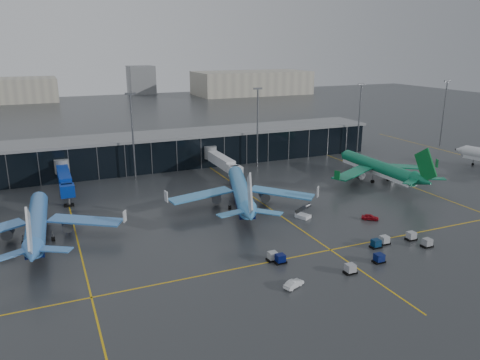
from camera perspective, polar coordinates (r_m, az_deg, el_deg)
name	(u,v)px	position (r m, az deg, el deg)	size (l,w,h in m)	color
ground	(252,231)	(101.30, 1.46, -6.19)	(600.00, 600.00, 0.00)	#282B2D
terminal_pier	(173,149)	(155.70, -8.17, 3.74)	(142.00, 17.00, 10.70)	black
jet_bridges	(64,178)	(132.41, -20.62, 0.25)	(94.00, 27.50, 7.20)	#595B60
flood_masts	(198,129)	(144.20, -5.09, 6.25)	(203.00, 0.50, 25.50)	#595B60
distant_hangars	(163,85)	(367.28, -9.42, 11.35)	(260.00, 71.00, 22.00)	#B2AD99
taxi_lines	(271,209)	(114.30, 3.78, -3.56)	(220.00, 120.00, 0.02)	gold
airliner_arkefly	(35,211)	(103.35, -23.66, -3.48)	(35.46, 40.39, 12.41)	#3A77C1
airliner_klm_near	(241,181)	(114.19, 0.10, -0.09)	(37.40, 42.59, 13.09)	#3D8BCA
airliner_aer_lingus	(378,159)	(142.28, 16.44, 2.45)	(36.40, 41.46, 12.74)	#0D6D49
baggage_carts	(362,250)	(93.20, 14.63, -8.31)	(33.10, 11.39, 1.70)	black
mobile_airstair	(303,215)	(109.28, 7.69, -4.20)	(3.33, 3.82, 3.45)	silver
service_van_red	(370,217)	(111.13, 15.57, -4.38)	(1.54, 3.84, 1.31)	#A20C17
service_van_white	(294,284)	(79.45, 6.57, -12.44)	(1.38, 3.95, 1.30)	silver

